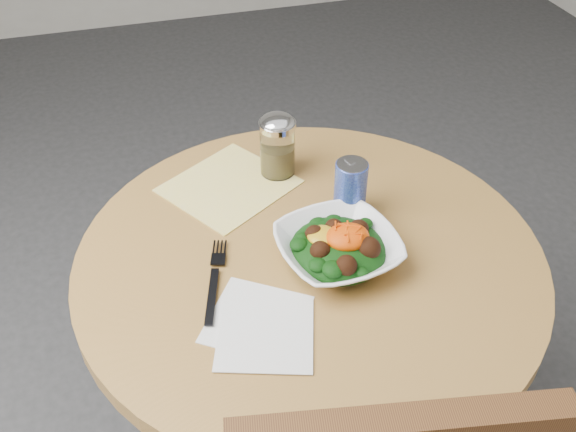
# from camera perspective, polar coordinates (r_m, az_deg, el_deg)

# --- Properties ---
(table) EXTENTS (0.90, 0.90, 0.75)m
(table) POSITION_cam_1_polar(r_m,az_deg,el_deg) (1.38, 1.78, -9.21)
(table) COLOR black
(table) RESTS_ON ground
(cloth_napkin) EXTENTS (0.33, 0.32, 0.00)m
(cloth_napkin) POSITION_cam_1_polar(r_m,az_deg,el_deg) (1.40, -5.26, 2.69)
(cloth_napkin) COLOR yellow
(cloth_napkin) RESTS_ON table
(paper_napkins) EXTENTS (0.22, 0.25, 0.00)m
(paper_napkins) POSITION_cam_1_polar(r_m,az_deg,el_deg) (1.10, -2.40, -9.79)
(paper_napkins) COLOR silver
(paper_napkins) RESTS_ON table
(salad_bowl) EXTENTS (0.25, 0.25, 0.08)m
(salad_bowl) POSITION_cam_1_polar(r_m,az_deg,el_deg) (1.20, 4.46, -2.82)
(salad_bowl) COLOR white
(salad_bowl) RESTS_ON table
(fork) EXTENTS (0.08, 0.21, 0.00)m
(fork) POSITION_cam_1_polar(r_m,az_deg,el_deg) (1.18, -6.50, -5.44)
(fork) COLOR black
(fork) RESTS_ON table
(spice_shaker) EXTENTS (0.08, 0.08, 0.14)m
(spice_shaker) POSITION_cam_1_polar(r_m,az_deg,el_deg) (1.40, -0.95, 6.25)
(spice_shaker) COLOR silver
(spice_shaker) RESTS_ON table
(beverage_can) EXTENTS (0.07, 0.07, 0.13)m
(beverage_can) POSITION_cam_1_polar(r_m,az_deg,el_deg) (1.29, 5.56, 2.42)
(beverage_can) COLOR #0D1A95
(beverage_can) RESTS_ON table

